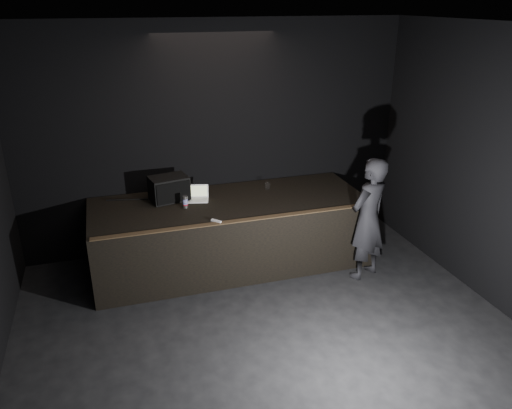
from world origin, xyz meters
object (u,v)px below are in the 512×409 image
object	(u,v)px
stage_riser	(230,232)
beer_can	(185,202)
person	(368,219)
laptop	(198,196)
stage_monitor	(169,189)

from	to	relation	value
stage_riser	beer_can	world-z (taller)	beer_can
person	laptop	bearing A→B (deg)	-53.06
laptop	person	size ratio (longest dim) A/B	0.19
stage_riser	beer_can	xyz separation A→B (m)	(-0.66, -0.05, 0.59)
stage_riser	laptop	size ratio (longest dim) A/B	11.61
person	stage_monitor	bearing A→B (deg)	-50.98
stage_riser	person	bearing A→B (deg)	-28.57
laptop	beer_can	bearing A→B (deg)	-118.27
stage_monitor	laptop	xyz separation A→B (m)	(0.41, -0.10, -0.13)
laptop	beer_can	xyz separation A→B (m)	(-0.24, -0.26, 0.04)
laptop	person	distance (m)	2.46
laptop	stage_monitor	bearing A→B (deg)	-179.89
stage_monitor	laptop	world-z (taller)	stage_monitor
stage_riser	stage_monitor	bearing A→B (deg)	159.03
stage_riser	laptop	bearing A→B (deg)	152.81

